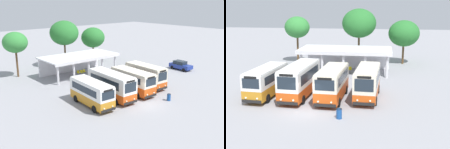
# 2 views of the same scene
# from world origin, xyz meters

# --- Properties ---
(ground_plane) EXTENTS (180.00, 180.00, 0.00)m
(ground_plane) POSITION_xyz_m (0.00, 0.00, 0.00)
(ground_plane) COLOR #939399
(city_bus_nearest_orange) EXTENTS (2.57, 7.07, 3.09)m
(city_bus_nearest_orange) POSITION_xyz_m (-5.14, 4.19, 1.71)
(city_bus_nearest_orange) COLOR black
(city_bus_nearest_orange) RESTS_ON ground
(city_bus_second_in_row) EXTENTS (2.68, 7.85, 3.43)m
(city_bus_second_in_row) POSITION_xyz_m (-1.65, 4.57, 1.89)
(city_bus_second_in_row) COLOR black
(city_bus_second_in_row) RESTS_ON ground
(city_bus_middle_cream) EXTENTS (2.59, 7.07, 3.25)m
(city_bus_middle_cream) POSITION_xyz_m (1.85, 4.11, 1.79)
(city_bus_middle_cream) COLOR black
(city_bus_middle_cream) RESTS_ON ground
(city_bus_fourth_amber) EXTENTS (2.51, 6.84, 3.28)m
(city_bus_fourth_amber) POSITION_xyz_m (5.35, 4.90, 1.81)
(city_bus_fourth_amber) COLOR black
(city_bus_fourth_amber) RESTS_ON ground
(parked_car_flank) EXTENTS (1.94, 4.22, 1.62)m
(parked_car_flank) POSITION_xyz_m (17.74, 7.33, 0.83)
(parked_car_flank) COLOR black
(parked_car_flank) RESTS_ON ground
(terminal_canopy) EXTENTS (12.83, 6.42, 3.40)m
(terminal_canopy) POSITION_xyz_m (1.70, 17.35, 2.66)
(terminal_canopy) COLOR silver
(terminal_canopy) RESTS_ON ground
(waiting_chair_end_by_column) EXTENTS (0.45, 0.45, 0.86)m
(waiting_chair_end_by_column) POSITION_xyz_m (1.19, 16.42, 0.52)
(waiting_chair_end_by_column) COLOR slate
(waiting_chair_end_by_column) RESTS_ON ground
(waiting_chair_second_from_end) EXTENTS (0.45, 0.45, 0.86)m
(waiting_chair_second_from_end) POSITION_xyz_m (1.78, 16.29, 0.52)
(waiting_chair_second_from_end) COLOR slate
(waiting_chair_second_from_end) RESTS_ON ground
(waiting_chair_middle_seat) EXTENTS (0.45, 0.45, 0.86)m
(waiting_chair_middle_seat) POSITION_xyz_m (2.37, 16.39, 0.52)
(waiting_chair_middle_seat) COLOR slate
(waiting_chair_middle_seat) RESTS_ON ground
(roadside_tree_behind_canopy) EXTENTS (5.42, 5.42, 8.77)m
(roadside_tree_behind_canopy) POSITION_xyz_m (3.03, 23.51, 6.45)
(roadside_tree_behind_canopy) COLOR brown
(roadside_tree_behind_canopy) RESTS_ON ground
(roadside_tree_east_of_canopy) EXTENTS (4.89, 4.89, 6.99)m
(roadside_tree_east_of_canopy) POSITION_xyz_m (10.14, 23.96, 4.90)
(roadside_tree_east_of_canopy) COLOR brown
(roadside_tree_east_of_canopy) RESTS_ON ground
(roadside_tree_west_of_canopy) EXTENTS (4.02, 4.02, 7.52)m
(roadside_tree_west_of_canopy) POSITION_xyz_m (-6.86, 22.49, 5.78)
(roadside_tree_west_of_canopy) COLOR brown
(roadside_tree_west_of_canopy) RESTS_ON ground
(litter_bin_apron) EXTENTS (0.49, 0.49, 0.90)m
(litter_bin_apron) POSITION_xyz_m (3.27, -1.05, 0.46)
(litter_bin_apron) COLOR #19478C
(litter_bin_apron) RESTS_ON ground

